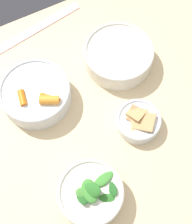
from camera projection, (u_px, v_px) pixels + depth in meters
The scene contains 7 objects.
ground_plane at pixel (108, 177), 1.53m from camera, with size 10.00×10.00×0.00m, color #2D2D33.
dining_table at pixel (115, 134), 0.96m from camera, with size 0.99×0.89×0.74m.
bowl_carrots at pixel (36, 94), 0.85m from camera, with size 0.19×0.19×0.07m.
bowl_greens at pixel (91, 193), 0.74m from camera, with size 0.16×0.16×0.09m.
bowl_beans_hotdog at pixel (118, 56), 0.90m from camera, with size 0.20×0.20×0.06m.
bowl_cookies at pixel (139, 121), 0.82m from camera, with size 0.12×0.12×0.05m.
ruler at pixel (34, 30), 0.97m from camera, with size 0.34×0.08×0.00m.
Camera 1 is at (-0.21, -0.26, 1.53)m, focal length 50.00 mm.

